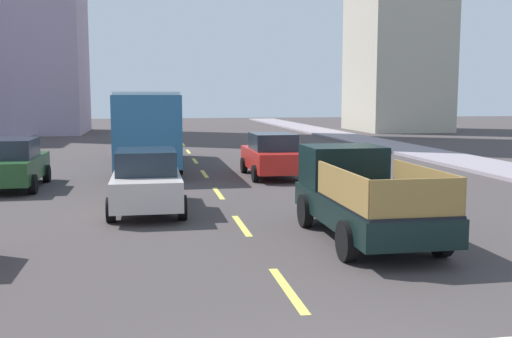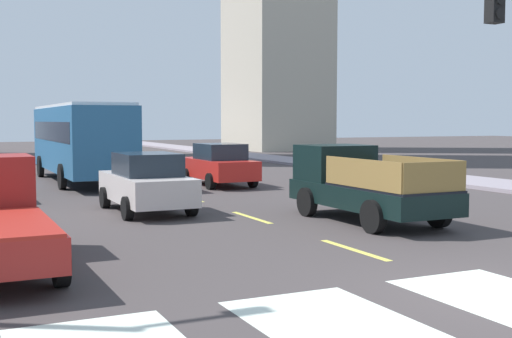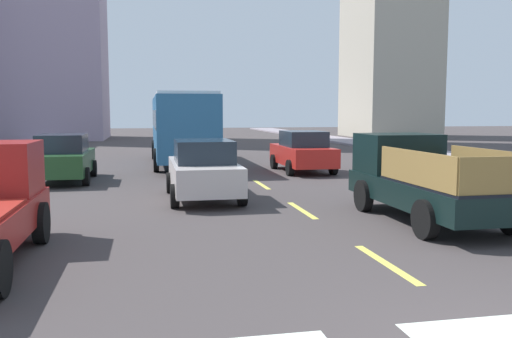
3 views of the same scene
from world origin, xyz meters
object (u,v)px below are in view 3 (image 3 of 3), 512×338
sedan_near_right (302,151)px  sedan_mid (203,170)px  pickup_stakebed (421,179)px  sedan_near_left (64,158)px  city_bus (181,124)px

sedan_near_right → sedan_mid: 7.97m
pickup_stakebed → sedan_near_left: 12.81m
sedan_near_right → pickup_stakebed: bearing=-87.7°
city_bus → pickup_stakebed: bearing=-71.3°
pickup_stakebed → city_bus: 15.07m
city_bus → sedan_near_left: bearing=-129.5°
city_bus → sedan_mid: (-0.03, -10.43, -1.09)m
sedan_near_left → sedan_mid: size_ratio=1.00×
city_bus → sedan_near_right: (4.81, -4.10, -1.09)m
sedan_mid → sedan_near_left: bearing=133.6°
sedan_near_right → city_bus: bearing=142.2°
city_bus → sedan_near_right: city_bus is taller
pickup_stakebed → city_bus: (-4.75, 14.27, 1.02)m
pickup_stakebed → sedan_near_left: bearing=139.0°
sedan_near_left → sedan_near_right: (9.39, 1.39, 0.00)m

